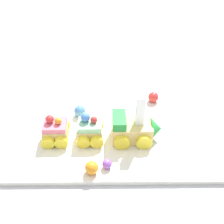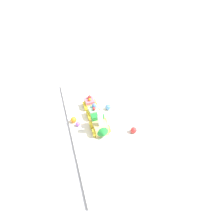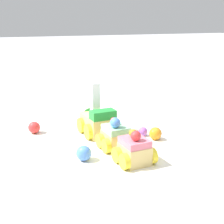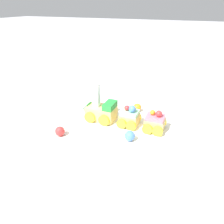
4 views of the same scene
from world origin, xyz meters
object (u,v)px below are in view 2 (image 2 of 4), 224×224
object	(u,v)px
gumball_red	(134,130)
gumball_orange	(74,120)
gumball_blue	(108,107)
cake_car_mint	(94,113)
cake_car_strawberry	(90,103)
cake_train_locomotive	(100,126)
gumball_purple	(78,124)

from	to	relation	value
gumball_red	gumball_orange	bearing A→B (deg)	-122.76
gumball_orange	gumball_blue	xyz separation A→B (m)	(-0.04, 0.18, 0.00)
cake_car_mint	cake_car_strawberry	world-z (taller)	cake_car_mint
cake_train_locomotive	gumball_orange	xyz separation A→B (m)	(-0.10, -0.10, -0.01)
cake_car_strawberry	gumball_orange	world-z (taller)	cake_car_strawberry
gumball_blue	gumball_orange	bearing A→B (deg)	-78.59
gumball_purple	gumball_orange	bearing A→B (deg)	-157.38
cake_car_mint	gumball_purple	bearing A→B (deg)	-66.99
gumball_red	gumball_orange	xyz separation A→B (m)	(-0.16, -0.24, 0.00)
cake_train_locomotive	cake_car_mint	distance (m)	0.11
cake_train_locomotive	cake_car_strawberry	distance (m)	0.19
cake_car_strawberry	gumball_blue	bearing A→B (deg)	58.21
gumball_blue	gumball_red	bearing A→B (deg)	16.53
gumball_purple	gumball_blue	bearing A→B (deg)	112.14
cake_train_locomotive	gumball_red	bearing A→B (deg)	66.35
cake_car_mint	gumball_orange	bearing A→B (deg)	-86.88
cake_car_strawberry	gumball_blue	xyz separation A→B (m)	(0.05, 0.08, -0.01)
cake_train_locomotive	cake_car_mint	size ratio (longest dim) A/B	1.70
gumball_orange	gumball_blue	distance (m)	0.19
cake_car_mint	gumball_blue	world-z (taller)	cake_car_mint
gumball_red	gumball_blue	distance (m)	0.20
cake_car_strawberry	gumball_red	bearing A→B (deg)	29.16
gumball_red	cake_car_mint	bearing A→B (deg)	-139.51
cake_car_mint	gumball_blue	xyz separation A→B (m)	(-0.03, 0.08, -0.01)
gumball_orange	gumball_blue	bearing A→B (deg)	101.41
gumball_blue	gumball_purple	bearing A→B (deg)	-67.86
cake_car_strawberry	gumball_red	xyz separation A→B (m)	(0.24, 0.14, -0.01)
cake_car_strawberry	gumball_red	size ratio (longest dim) A/B	2.41
cake_car_mint	cake_car_strawberry	distance (m)	0.08
gumball_purple	gumball_blue	size ratio (longest dim) A/B	0.71
gumball_blue	cake_train_locomotive	bearing A→B (deg)	-30.77
cake_car_strawberry	gumball_red	world-z (taller)	cake_car_strawberry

